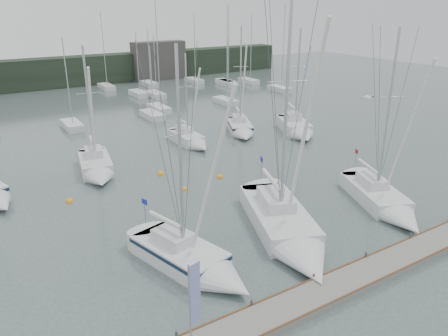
{
  "coord_description": "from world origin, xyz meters",
  "views": [
    {
      "loc": [
        -16.25,
        -17.92,
        14.07
      ],
      "look_at": [
        -1.89,
        5.0,
        3.69
      ],
      "focal_mm": 35.0,
      "sensor_mm": 36.0,
      "label": 1
    }
  ],
  "objects_px": {
    "sailboat_mid_b": "(97,170)",
    "sailboat_near_left": "(198,264)",
    "sailboat_near_right": "(387,205)",
    "sailboat_near_center": "(290,235)",
    "sailboat_mid_c": "(192,141)",
    "buoy_d": "(161,174)",
    "buoy_c": "(70,202)",
    "buoy_b": "(220,177)",
    "dock_banner": "(193,299)",
    "sailboat_mid_d": "(241,129)",
    "buoy_a": "(184,190)",
    "sailboat_mid_e": "(298,130)"
  },
  "relations": [
    {
      "from": "sailboat_near_right",
      "to": "sailboat_mid_b",
      "type": "height_order",
      "value": "sailboat_near_right"
    },
    {
      "from": "sailboat_near_right",
      "to": "buoy_c",
      "type": "distance_m",
      "value": 23.23
    },
    {
      "from": "buoy_a",
      "to": "buoy_d",
      "type": "distance_m",
      "value": 4.02
    },
    {
      "from": "buoy_d",
      "to": "dock_banner",
      "type": "bearing_deg",
      "value": -110.37
    },
    {
      "from": "sailboat_near_left",
      "to": "sailboat_mid_d",
      "type": "relative_size",
      "value": 1.06
    },
    {
      "from": "sailboat_near_left",
      "to": "buoy_c",
      "type": "distance_m",
      "value": 13.65
    },
    {
      "from": "sailboat_near_center",
      "to": "sailboat_mid_d",
      "type": "relative_size",
      "value": 1.34
    },
    {
      "from": "buoy_b",
      "to": "buoy_d",
      "type": "xyz_separation_m",
      "value": [
        -4.01,
        3.31,
        0.0
      ]
    },
    {
      "from": "sailboat_near_left",
      "to": "sailboat_mid_e",
      "type": "distance_m",
      "value": 28.21
    },
    {
      "from": "sailboat_near_right",
      "to": "sailboat_mid_d",
      "type": "distance_m",
      "value": 21.56
    },
    {
      "from": "sailboat_near_center",
      "to": "dock_banner",
      "type": "bearing_deg",
      "value": -131.41
    },
    {
      "from": "sailboat_mid_b",
      "to": "dock_banner",
      "type": "relative_size",
      "value": 2.79
    },
    {
      "from": "sailboat_mid_c",
      "to": "buoy_d",
      "type": "height_order",
      "value": "sailboat_mid_c"
    },
    {
      "from": "sailboat_near_right",
      "to": "sailboat_mid_e",
      "type": "xyz_separation_m",
      "value": [
        7.21,
        17.84,
        0.11
      ]
    },
    {
      "from": "sailboat_near_right",
      "to": "dock_banner",
      "type": "relative_size",
      "value": 3.24
    },
    {
      "from": "buoy_a",
      "to": "sailboat_mid_c",
      "type": "bearing_deg",
      "value": 58.65
    },
    {
      "from": "sailboat_near_right",
      "to": "sailboat_mid_b",
      "type": "bearing_deg",
      "value": 153.63
    },
    {
      "from": "sailboat_mid_c",
      "to": "sailboat_mid_b",
      "type": "bearing_deg",
      "value": -163.9
    },
    {
      "from": "buoy_d",
      "to": "sailboat_mid_b",
      "type": "bearing_deg",
      "value": 151.83
    },
    {
      "from": "sailboat_mid_c",
      "to": "buoy_b",
      "type": "xyz_separation_m",
      "value": [
        -2.06,
        -8.92,
        -0.51
      ]
    },
    {
      "from": "buoy_d",
      "to": "buoy_a",
      "type": "bearing_deg",
      "value": -86.99
    },
    {
      "from": "buoy_b",
      "to": "sailboat_mid_c",
      "type": "bearing_deg",
      "value": 76.99
    },
    {
      "from": "sailboat_mid_c",
      "to": "buoy_c",
      "type": "xyz_separation_m",
      "value": [
        -14.16,
        -7.08,
        -0.51
      ]
    },
    {
      "from": "sailboat_near_left",
      "to": "sailboat_near_center",
      "type": "relative_size",
      "value": 0.8
    },
    {
      "from": "sailboat_near_center",
      "to": "sailboat_mid_b",
      "type": "xyz_separation_m",
      "value": [
        -6.72,
        17.4,
        -0.0
      ]
    },
    {
      "from": "sailboat_mid_b",
      "to": "sailboat_near_left",
      "type": "bearing_deg",
      "value": -77.95
    },
    {
      "from": "sailboat_near_left",
      "to": "dock_banner",
      "type": "bearing_deg",
      "value": -134.96
    },
    {
      "from": "buoy_d",
      "to": "sailboat_mid_c",
      "type": "bearing_deg",
      "value": 42.73
    },
    {
      "from": "buoy_b",
      "to": "dock_banner",
      "type": "height_order",
      "value": "dock_banner"
    },
    {
      "from": "sailboat_near_center",
      "to": "sailboat_mid_c",
      "type": "relative_size",
      "value": 1.66
    },
    {
      "from": "sailboat_mid_b",
      "to": "sailboat_mid_e",
      "type": "bearing_deg",
      "value": 11.22
    },
    {
      "from": "sailboat_mid_b",
      "to": "buoy_b",
      "type": "bearing_deg",
      "value": -23.1
    },
    {
      "from": "sailboat_near_center",
      "to": "dock_banner",
      "type": "height_order",
      "value": "sailboat_near_center"
    },
    {
      "from": "dock_banner",
      "to": "buoy_d",
      "type": "height_order",
      "value": "dock_banner"
    },
    {
      "from": "sailboat_mid_d",
      "to": "sailboat_mid_e",
      "type": "relative_size",
      "value": 1.01
    },
    {
      "from": "sailboat_mid_b",
      "to": "sailboat_mid_c",
      "type": "distance_m",
      "value": 11.23
    },
    {
      "from": "sailboat_near_left",
      "to": "sailboat_near_center",
      "type": "height_order",
      "value": "sailboat_near_center"
    },
    {
      "from": "sailboat_near_left",
      "to": "sailboat_near_right",
      "type": "relative_size",
      "value": 0.98
    },
    {
      "from": "sailboat_mid_c",
      "to": "dock_banner",
      "type": "height_order",
      "value": "sailboat_mid_c"
    },
    {
      "from": "sailboat_mid_b",
      "to": "buoy_d",
      "type": "relative_size",
      "value": 18.05
    },
    {
      "from": "sailboat_mid_d",
      "to": "dock_banner",
      "type": "relative_size",
      "value": 2.97
    },
    {
      "from": "sailboat_near_right",
      "to": "dock_banner",
      "type": "xyz_separation_m",
      "value": [
        -18.06,
        -4.64,
        2.35
      ]
    },
    {
      "from": "sailboat_mid_b",
      "to": "sailboat_near_center",
      "type": "bearing_deg",
      "value": -58.2
    },
    {
      "from": "buoy_b",
      "to": "buoy_d",
      "type": "relative_size",
      "value": 0.87
    },
    {
      "from": "sailboat_near_center",
      "to": "buoy_d",
      "type": "height_order",
      "value": "sailboat_near_center"
    },
    {
      "from": "sailboat_near_left",
      "to": "buoy_c",
      "type": "relative_size",
      "value": 22.2
    },
    {
      "from": "dock_banner",
      "to": "sailboat_mid_b",
      "type": "bearing_deg",
      "value": 68.21
    },
    {
      "from": "sailboat_near_center",
      "to": "buoy_a",
      "type": "relative_size",
      "value": 31.83
    },
    {
      "from": "buoy_c",
      "to": "buoy_d",
      "type": "height_order",
      "value": "buoy_d"
    },
    {
      "from": "sailboat_mid_d",
      "to": "buoy_d",
      "type": "xyz_separation_m",
      "value": [
        -12.78,
        -6.37,
        -0.56
      ]
    }
  ]
}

